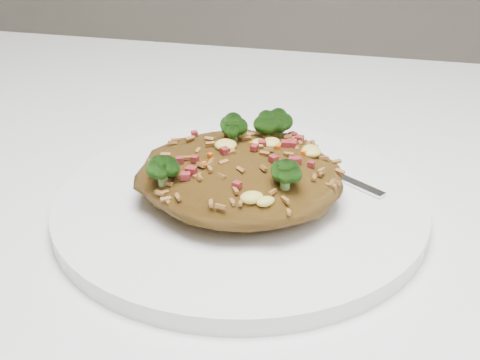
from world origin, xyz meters
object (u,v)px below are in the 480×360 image
plate (240,205)px  fried_rice (241,166)px  fork (312,164)px  dining_table (279,297)px

plate → fried_rice: fried_rice is taller
plate → fork: bearing=53.4°
fork → plate: bearing=-92.4°
dining_table → fried_rice: 0.14m
fried_rice → plate: bearing=-112.5°
dining_table → plate: plate is taller
dining_table → fork: bearing=70.7°
dining_table → plate: (-0.03, -0.02, 0.10)m
plate → fork: 0.08m
fried_rice → fork: 0.08m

